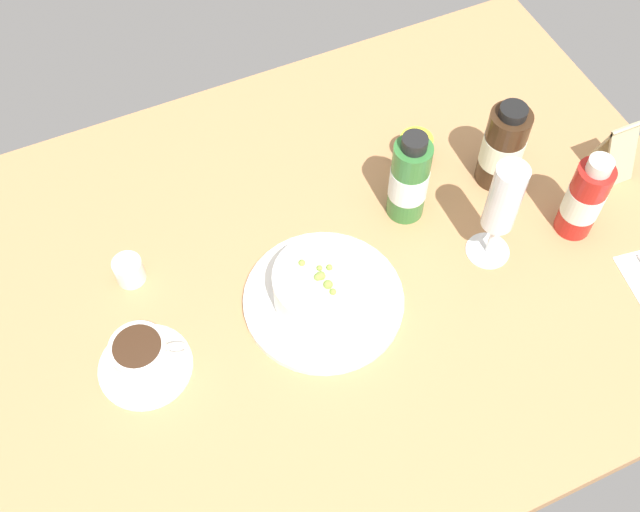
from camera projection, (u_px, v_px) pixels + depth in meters
ground_plane at (346, 268)px, 115.89cm from camera, size 110.00×84.00×3.00cm
porridge_bowl at (324, 290)px, 107.99cm from camera, size 22.93×22.93×8.14cm
coffee_cup at (143, 358)px, 102.91cm from camera, size 12.84×12.84×6.46cm
creamer_jug at (128, 271)px, 111.31cm from camera, size 5.11×4.23×4.76cm
wine_glass at (503, 203)px, 105.70cm from camera, size 6.52×6.52×18.96cm
jam_jar at (415, 149)px, 123.41cm from camera, size 5.25×5.25×4.88cm
sauce_bottle_red at (584, 199)px, 112.32cm from camera, size 5.57×5.57×15.42cm
sauce_bottle_brown at (503, 147)px, 117.46cm from camera, size 6.46×6.46×15.50cm
sauce_bottle_green at (409, 179)px, 113.65cm from camera, size 5.82×5.82×16.44cm
menu_card at (615, 149)px, 120.11cm from camera, size 5.16×6.59×10.15cm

